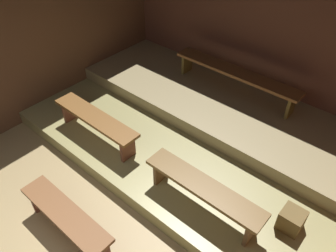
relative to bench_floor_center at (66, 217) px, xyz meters
The scene contains 10 objects.
ground 1.69m from the bench_floor_center, 86.81° to the left, with size 6.05×5.63×0.08m, color #9F8556.
wall_back 4.21m from the bench_floor_center, 88.72° to the left, with size 6.05×0.06×2.71m, color brown.
wall_left 3.21m from the bench_floor_center, 147.32° to the left, with size 0.06×5.63×2.71m, color brown.
platform_lower 2.43m from the bench_floor_center, 87.83° to the left, with size 5.25×3.28×0.23m, color #968D55.
platform_middle 3.18m from the bench_floor_center, 88.35° to the left, with size 5.25×1.76×0.23m, color #938256.
bench_floor_center is the anchor object (origin of this frame).
bench_lower_left 1.62m from the bench_floor_center, 126.31° to the left, with size 1.66×0.33×0.43m.
bench_lower_right 1.74m from the bench_floor_center, 48.77° to the left, with size 1.66×0.33×0.43m.
bench_middle_center 3.58m from the bench_floor_center, 87.48° to the left, with size 2.38×0.33×0.43m.
wooden_crate_lower 2.77m from the bench_floor_center, 39.65° to the left, with size 0.27×0.27×0.27m, color brown.
Camera 1 is at (2.42, -0.20, 3.81)m, focal length 35.06 mm.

